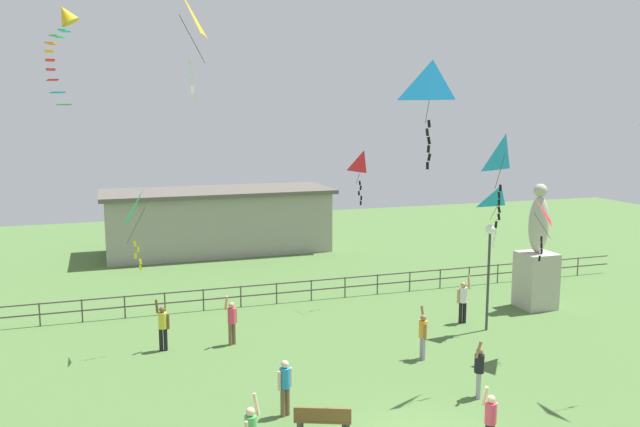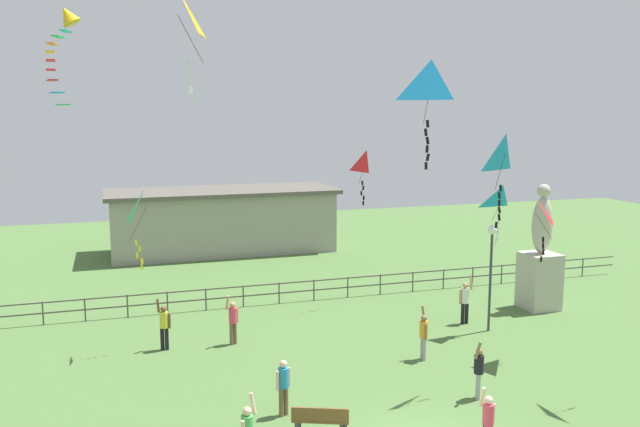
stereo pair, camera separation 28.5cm
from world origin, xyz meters
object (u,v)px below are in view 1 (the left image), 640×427
(person_1, at_px, (285,384))
(streamer_kite, at_px, (64,22))
(person_0, at_px, (463,299))
(person_2, at_px, (232,320))
(kite_4, at_px, (500,201))
(kite_6, at_px, (505,156))
(kite_7, at_px, (432,86))
(statue_monument, at_px, (537,264))
(kite_2, at_px, (534,214))
(lamppost, at_px, (489,253))
(park_bench, at_px, (323,420))
(person_3, at_px, (490,419))
(kite_3, at_px, (145,210))
(kite_0, at_px, (180,18))
(person_6, at_px, (423,333))
(person_4, at_px, (163,325))
(person_7, at_px, (479,368))
(kite_1, at_px, (364,164))

(person_1, distance_m, streamer_kite, 12.81)
(person_0, height_order, person_2, person_0)
(kite_4, height_order, streamer_kite, streamer_kite)
(kite_4, xyz_separation_m, kite_6, (-2.79, -4.26, 2.01))
(person_1, relative_size, kite_7, 0.58)
(statue_monument, bearing_deg, person_2, -178.21)
(kite_2, bearing_deg, person_2, 156.09)
(statue_monument, xyz_separation_m, streamer_kite, (-18.55, -1.07, 9.25))
(lamppost, height_order, park_bench, lamppost)
(statue_monument, xyz_separation_m, person_0, (-4.13, -0.90, -0.92))
(person_3, bearing_deg, statue_monument, 48.87)
(person_2, bearing_deg, kite_3, 172.53)
(kite_2, relative_size, streamer_kite, 0.35)
(kite_4, distance_m, streamer_kite, 16.21)
(kite_0, xyz_separation_m, kite_6, (9.28, -0.67, -3.63))
(person_6, relative_size, kite_0, 0.67)
(kite_2, bearing_deg, kite_3, 159.62)
(statue_monument, distance_m, person_4, 15.91)
(person_3, height_order, person_4, person_4)
(kite_0, bearing_deg, person_1, -13.33)
(person_7, distance_m, kite_0, 12.93)
(park_bench, xyz_separation_m, person_3, (3.68, -2.10, 0.43))
(statue_monument, distance_m, kite_3, 16.62)
(kite_4, bearing_deg, kite_0, -163.42)
(kite_0, bearing_deg, person_2, 68.32)
(person_6, height_order, streamer_kite, streamer_kite)
(statue_monument, xyz_separation_m, lamppost, (-3.69, -1.96, 1.14))
(person_1, bearing_deg, statue_monument, 26.51)
(person_3, bearing_deg, person_4, 125.36)
(park_bench, relative_size, kite_6, 0.55)
(person_0, distance_m, kite_6, 8.68)
(person_2, xyz_separation_m, kite_0, (-2.20, -5.54, 9.82))
(person_6, bearing_deg, park_bench, -140.84)
(park_bench, xyz_separation_m, kite_7, (3.19, 0.46, 8.63))
(person_3, distance_m, kite_6, 7.59)
(person_1, distance_m, person_3, 5.58)
(streamer_kite, bearing_deg, kite_1, 19.11)
(kite_0, bearing_deg, kite_6, -4.12)
(lamppost, relative_size, kite_1, 1.77)
(park_bench, distance_m, kite_2, 10.39)
(person_1, height_order, kite_0, kite_0)
(kite_2, xyz_separation_m, kite_3, (-12.54, 4.66, 0.09))
(statue_monument, relative_size, person_0, 2.72)
(streamer_kite, bearing_deg, lamppost, -3.45)
(person_1, height_order, person_6, person_6)
(person_3, relative_size, kite_6, 0.63)
(person_4, xyz_separation_m, person_7, (8.51, -7.02, -0.04))
(kite_0, bearing_deg, lamppost, 18.48)
(statue_monument, distance_m, lamppost, 4.34)
(lamppost, relative_size, person_0, 2.10)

